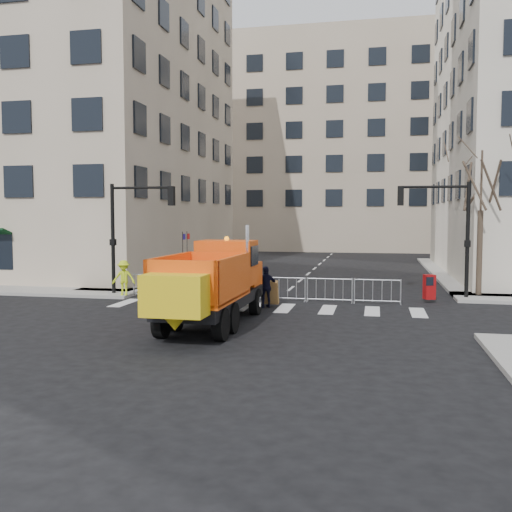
% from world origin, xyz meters
% --- Properties ---
extents(ground, '(120.00, 120.00, 0.00)m').
position_xyz_m(ground, '(0.00, 0.00, 0.00)').
color(ground, black).
rests_on(ground, ground).
extents(sidewalk_back, '(64.00, 5.00, 0.15)m').
position_xyz_m(sidewalk_back, '(0.00, 8.50, 0.07)').
color(sidewalk_back, gray).
rests_on(sidewalk_back, ground).
extents(building_left, '(24.00, 22.00, 26.00)m').
position_xyz_m(building_left, '(-20.00, 20.00, 13.00)').
color(building_left, tan).
rests_on(building_left, ground).
extents(building_far, '(30.00, 18.00, 24.00)m').
position_xyz_m(building_far, '(0.00, 52.00, 12.00)').
color(building_far, tan).
rests_on(building_far, ground).
extents(traffic_light_left, '(0.18, 0.18, 5.40)m').
position_xyz_m(traffic_light_left, '(-8.00, 7.50, 2.70)').
color(traffic_light_left, black).
rests_on(traffic_light_left, ground).
extents(traffic_light_right, '(0.18, 0.18, 5.40)m').
position_xyz_m(traffic_light_right, '(8.50, 9.50, 2.70)').
color(traffic_light_right, black).
rests_on(traffic_light_right, ground).
extents(crowd_barriers, '(12.60, 0.60, 1.10)m').
position_xyz_m(crowd_barriers, '(-0.75, 7.60, 0.55)').
color(crowd_barriers, '#9EA0A5').
rests_on(crowd_barriers, ground).
extents(street_tree, '(3.00, 3.00, 7.50)m').
position_xyz_m(street_tree, '(9.20, 10.50, 3.75)').
color(street_tree, '#382B21').
rests_on(street_tree, ground).
extents(plow_truck, '(2.98, 9.14, 3.53)m').
position_xyz_m(plow_truck, '(-1.19, 1.10, 1.57)').
color(plow_truck, black).
rests_on(plow_truck, ground).
extents(cop_a, '(0.83, 0.80, 1.91)m').
position_xyz_m(cop_a, '(-2.25, 5.30, 0.95)').
color(cop_a, black).
rests_on(cop_a, ground).
extents(cop_b, '(0.86, 0.67, 1.77)m').
position_xyz_m(cop_b, '(-1.10, 5.71, 0.89)').
color(cop_b, black).
rests_on(cop_b, ground).
extents(cop_c, '(1.11, 0.85, 1.75)m').
position_xyz_m(cop_c, '(-0.09, 5.52, 0.88)').
color(cop_c, black).
rests_on(cop_c, ground).
extents(worker, '(1.17, 0.82, 1.64)m').
position_xyz_m(worker, '(-7.15, 6.80, 0.97)').
color(worker, '#C7E41A').
rests_on(worker, sidewalk_back).
extents(newspaper_box, '(0.56, 0.53, 1.10)m').
position_xyz_m(newspaper_box, '(6.77, 8.43, 0.70)').
color(newspaper_box, maroon).
rests_on(newspaper_box, sidewalk_back).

